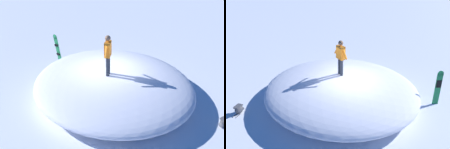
% 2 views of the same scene
% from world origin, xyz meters
% --- Properties ---
extents(ground, '(240.00, 240.00, 0.00)m').
position_xyz_m(ground, '(0.00, 0.00, 0.00)').
color(ground, white).
extents(snow_mound, '(7.79, 7.18, 1.14)m').
position_xyz_m(snow_mound, '(-0.41, 0.01, 0.57)').
color(snow_mound, white).
rests_on(snow_mound, ground).
extents(snowboarder_standing, '(0.86, 0.71, 1.70)m').
position_xyz_m(snowboarder_standing, '(-0.52, 0.29, 2.12)').
color(snowboarder_standing, '#333842').
rests_on(snowboarder_standing, snow_mound).
extents(snowboard_primary_upright, '(0.35, 0.33, 1.65)m').
position_xyz_m(snowboard_primary_upright, '(3.95, 1.06, 0.85)').
color(snowboard_primary_upright, '#1E8C47').
rests_on(snowboard_primary_upright, ground).
extents(backpack_near, '(0.32, 0.58, 0.38)m').
position_xyz_m(backpack_near, '(-4.27, -2.55, 0.20)').
color(backpack_near, '#4C4C51').
rests_on(backpack_near, ground).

